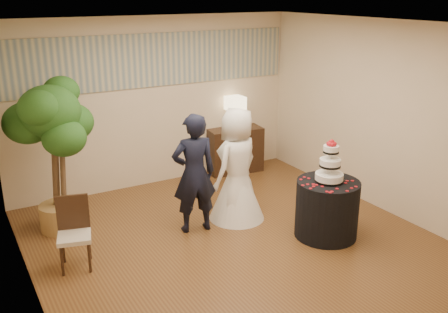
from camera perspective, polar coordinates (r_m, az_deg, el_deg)
floor at (r=6.75m, az=0.97°, el=-9.56°), size 5.00×5.00×0.00m
ceiling at (r=5.96m, az=1.12°, el=14.89°), size 5.00×5.00×0.00m
wall_back at (r=8.39m, az=-7.83°, el=6.13°), size 5.00×0.06×2.80m
wall_front at (r=4.40m, az=18.14°, el=-6.33°), size 5.00×0.06×2.80m
wall_left at (r=5.43m, az=-22.22°, el=-2.03°), size 0.06×5.00×2.80m
wall_right at (r=7.76m, az=17.13°, el=4.46°), size 0.06×5.00×2.80m
mural_border at (r=8.25m, az=-7.99°, el=10.86°), size 4.90×0.02×0.85m
groom at (r=6.72m, az=-3.44°, el=-1.96°), size 0.66×0.49×1.66m
bride at (r=7.07m, az=1.51°, el=-0.95°), size 1.05×1.05×1.64m
cake_table at (r=6.85m, az=11.67°, el=-5.88°), size 1.02×1.02×0.79m
wedding_cake at (r=6.60m, az=12.05°, el=-0.48°), size 0.38×0.38×0.58m
console at (r=9.07m, az=1.26°, el=0.74°), size 1.02×0.54×0.81m
table_lamp at (r=8.88m, az=1.29°, el=5.03°), size 0.30×0.30×0.58m
ficus_tree at (r=7.03m, az=-18.83°, el=0.03°), size 1.10×1.10×2.14m
side_chair at (r=6.21m, az=-16.76°, el=-8.56°), size 0.50×0.51×0.87m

